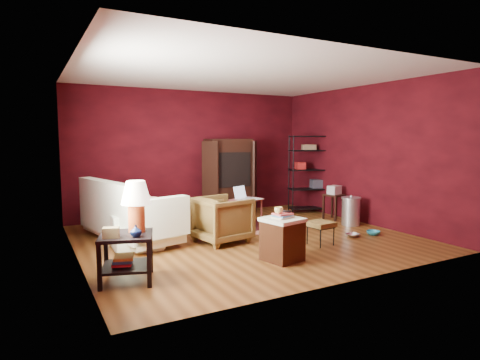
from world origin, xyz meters
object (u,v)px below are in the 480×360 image
at_px(armchair, 222,217).
at_px(laptop_desk, 245,202).
at_px(hamper, 282,238).
at_px(wire_shelving, 309,170).
at_px(tv_armoire, 229,175).
at_px(side_table, 131,221).
at_px(sofa, 129,219).

distance_m(armchair, laptop_desk, 1.25).
xyz_separation_m(hamper, wire_shelving, (2.67, 2.84, 0.67)).
bearing_deg(tv_armoire, side_table, -130.08).
bearing_deg(wire_shelving, armchair, -133.76).
relative_size(hamper, laptop_desk, 0.89).
xyz_separation_m(sofa, tv_armoire, (2.56, 1.26, 0.53)).
distance_m(laptop_desk, wire_shelving, 2.23).
relative_size(sofa, hamper, 2.66).
bearing_deg(laptop_desk, hamper, -129.78).
distance_m(side_table, tv_armoire, 4.38).
bearing_deg(hamper, tv_armoire, 75.56).
xyz_separation_m(side_table, hamper, (2.07, -0.24, -0.41)).
xyz_separation_m(sofa, laptop_desk, (2.27, -0.03, 0.12)).
bearing_deg(laptop_desk, tv_armoire, 53.13).
bearing_deg(armchair, side_table, 112.08).
height_order(side_table, tv_armoire, tv_armoire).
relative_size(sofa, side_table, 1.54).
bearing_deg(sofa, armchair, -121.69).
distance_m(laptop_desk, tv_armoire, 1.38).
relative_size(side_table, laptop_desk, 1.54).
bearing_deg(wire_shelving, tv_armoire, -179.82).
relative_size(armchair, side_table, 0.69).
bearing_deg(sofa, side_table, 169.60).
distance_m(side_table, hamper, 2.12).
xyz_separation_m(laptop_desk, wire_shelving, (2.07, 0.67, 0.50)).
xyz_separation_m(side_table, tv_armoire, (2.96, 3.23, 0.17)).
xyz_separation_m(armchair, side_table, (-1.75, -1.10, 0.31)).
height_order(sofa, laptop_desk, laptop_desk).
distance_m(armchair, hamper, 1.38).
relative_size(sofa, laptop_desk, 2.38).
relative_size(armchair, tv_armoire, 0.49).
bearing_deg(side_table, laptop_desk, 35.97).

